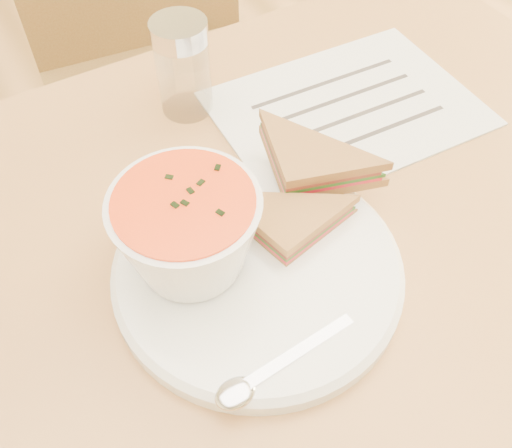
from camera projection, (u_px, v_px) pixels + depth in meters
dining_table at (264, 387)px, 0.86m from camera, size 1.00×0.70×0.75m
chair_far at (172, 97)px, 1.10m from camera, size 0.48×0.48×0.99m
plate at (258, 270)px, 0.54m from camera, size 0.32×0.32×0.02m
soup_bowl at (188, 236)px, 0.49m from camera, size 0.14×0.14×0.09m
sandwich_half_a at (287, 262)px, 0.51m from camera, size 0.12×0.12×0.03m
sandwich_half_b at (286, 194)px, 0.55m from camera, size 0.13×0.13×0.03m
spoon at (288, 359)px, 0.47m from camera, size 0.18×0.05×0.01m
paper_menu at (347, 109)px, 0.69m from camera, size 0.32×0.24×0.00m
condiment_shaker at (183, 68)px, 0.65m from camera, size 0.07×0.07×0.12m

